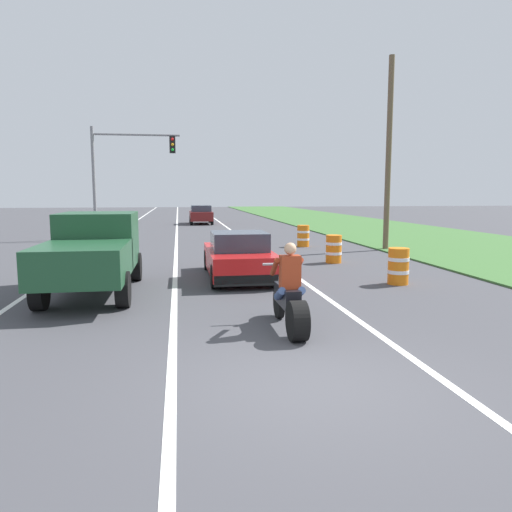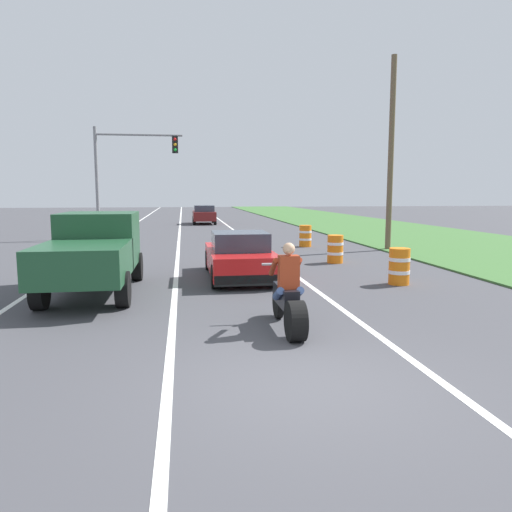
# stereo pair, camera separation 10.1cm
# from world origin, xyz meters

# --- Properties ---
(ground_plane) EXTENTS (160.00, 160.00, 0.00)m
(ground_plane) POSITION_xyz_m (0.00, 0.00, 0.00)
(ground_plane) COLOR #424247
(lane_stripe_left_solid) EXTENTS (0.14, 120.00, 0.01)m
(lane_stripe_left_solid) POSITION_xyz_m (-5.40, 20.00, 0.00)
(lane_stripe_left_solid) COLOR white
(lane_stripe_left_solid) RESTS_ON ground
(lane_stripe_right_solid) EXTENTS (0.14, 120.00, 0.01)m
(lane_stripe_right_solid) POSITION_xyz_m (1.80, 20.00, 0.00)
(lane_stripe_right_solid) COLOR white
(lane_stripe_right_solid) RESTS_ON ground
(lane_stripe_centre_dashed) EXTENTS (0.14, 120.00, 0.01)m
(lane_stripe_centre_dashed) POSITION_xyz_m (-1.80, 20.00, 0.00)
(lane_stripe_centre_dashed) COLOR white
(lane_stripe_centre_dashed) RESTS_ON ground
(grass_verge_right) EXTENTS (10.00, 120.00, 0.06)m
(grass_verge_right) POSITION_xyz_m (11.92, 20.00, 0.03)
(grass_verge_right) COLOR #3D6B33
(grass_verge_right) RESTS_ON ground
(motorcycle_with_rider) EXTENTS (0.70, 2.21, 1.62)m
(motorcycle_with_rider) POSITION_xyz_m (0.30, 2.46, 0.59)
(motorcycle_with_rider) COLOR black
(motorcycle_with_rider) RESTS_ON ground
(sports_car_red) EXTENTS (1.84, 4.30, 1.37)m
(sports_car_red) POSITION_xyz_m (0.06, 8.14, 0.63)
(sports_car_red) COLOR red
(sports_car_red) RESTS_ON ground
(pickup_truck_left_lane_dark_green) EXTENTS (2.02, 4.80, 1.98)m
(pickup_truck_left_lane_dark_green) POSITION_xyz_m (-3.76, 6.44, 1.11)
(pickup_truck_left_lane_dark_green) COLOR #1E4C2D
(pickup_truck_left_lane_dark_green) RESTS_ON ground
(traffic_light_mast_near) EXTENTS (4.69, 0.34, 6.00)m
(traffic_light_mast_near) POSITION_xyz_m (-4.67, 21.51, 4.00)
(traffic_light_mast_near) COLOR gray
(traffic_light_mast_near) RESTS_ON ground
(utility_pole_roadside) EXTENTS (0.24, 0.24, 8.23)m
(utility_pole_roadside) POSITION_xyz_m (7.31, 14.15, 4.11)
(utility_pole_roadside) COLOR brown
(utility_pole_roadside) RESTS_ON ground
(construction_barrel_nearest) EXTENTS (0.58, 0.58, 1.00)m
(construction_barrel_nearest) POSITION_xyz_m (4.27, 6.46, 0.50)
(construction_barrel_nearest) COLOR orange
(construction_barrel_nearest) RESTS_ON ground
(construction_barrel_mid) EXTENTS (0.58, 0.58, 1.00)m
(construction_barrel_mid) POSITION_xyz_m (3.81, 10.69, 0.50)
(construction_barrel_mid) COLOR orange
(construction_barrel_mid) RESTS_ON ground
(construction_barrel_far) EXTENTS (0.58, 0.58, 1.00)m
(construction_barrel_far) POSITION_xyz_m (4.06, 16.01, 0.50)
(construction_barrel_far) COLOR orange
(construction_barrel_far) RESTS_ON ground
(distant_car_far_ahead) EXTENTS (1.80, 4.00, 1.50)m
(distant_car_far_ahead) POSITION_xyz_m (0.12, 33.46, 0.77)
(distant_car_far_ahead) COLOR maroon
(distant_car_far_ahead) RESTS_ON ground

